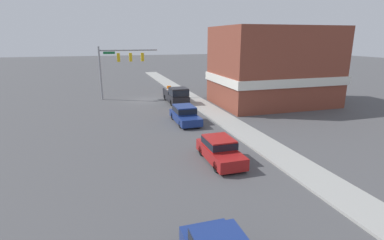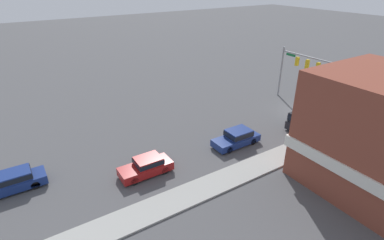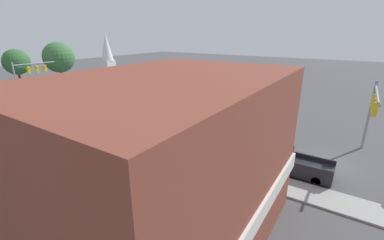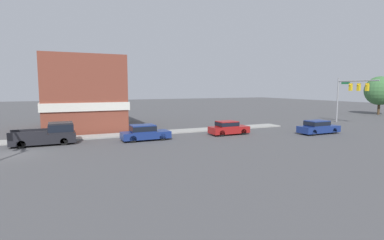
% 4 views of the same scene
% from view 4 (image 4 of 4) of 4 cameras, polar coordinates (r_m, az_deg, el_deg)
% --- Properties ---
extents(ground_plane, '(200.00, 200.00, 0.00)m').
position_cam_4_polar(ground_plane, '(26.91, -31.18, -5.66)').
color(ground_plane, '#4C4C4F').
extents(sidewalk_curb, '(2.40, 60.00, 0.14)m').
position_cam_4_polar(sidewalk_curb, '(32.47, -30.01, -3.57)').
color(sidewalk_curb, '#9E9E99').
rests_on(sidewalk_curb, ground).
extents(far_signal_assembly, '(6.28, 0.49, 6.53)m').
position_cam_4_polar(far_signal_assembly, '(47.98, 28.03, 5.05)').
color(far_signal_assembly, gray).
rests_on(far_signal_assembly, ground).
extents(car_lead, '(1.86, 4.68, 1.52)m').
position_cam_4_polar(car_lead, '(29.45, -9.04, -2.31)').
color(car_lead, black).
rests_on(car_lead, ground).
extents(car_oncoming, '(1.77, 4.81, 1.50)m').
position_cam_4_polar(car_oncoming, '(35.90, 22.87, -1.21)').
color(car_oncoming, black).
rests_on(car_oncoming, ground).
extents(car_second_ahead, '(1.77, 4.32, 1.49)m').
position_cam_4_polar(car_second_ahead, '(32.78, 6.91, -1.44)').
color(car_second_ahead, black).
rests_on(car_second_ahead, ground).
extents(pickup_truck_parked, '(2.01, 5.34, 1.96)m').
position_cam_4_polar(pickup_truck_parked, '(29.79, -25.42, -2.42)').
color(pickup_truck_parked, black).
rests_on(pickup_truck_parked, ground).
extents(corner_brick_building, '(13.21, 9.22, 8.72)m').
position_cam_4_polar(corner_brick_building, '(40.16, -20.31, 4.57)').
color(corner_brick_building, brown).
rests_on(corner_brick_building, ground).
extents(backdrop_tree_left_far, '(5.38, 5.38, 7.20)m').
position_cam_4_polar(backdrop_tree_left_far, '(66.49, 32.17, 4.74)').
color(backdrop_tree_left_far, '#4C3823').
rests_on(backdrop_tree_left_far, ground).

